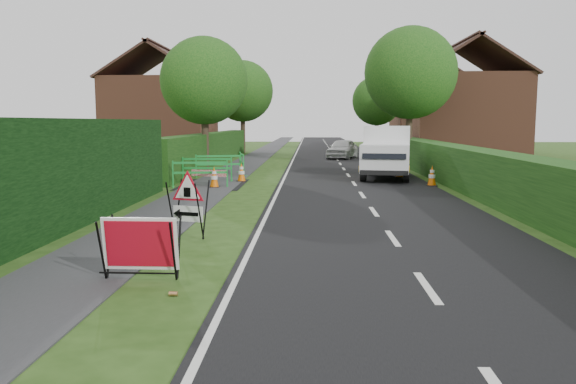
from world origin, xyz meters
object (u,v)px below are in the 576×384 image
object	(u,v)px
red_rect_sign	(140,245)
hatchback_car	(342,149)
works_van	(387,151)
triangle_sign	(186,200)

from	to	relation	value
red_rect_sign	hatchback_car	distance (m)	29.82
red_rect_sign	works_van	xyz separation A→B (m)	(5.89, 16.20, 0.63)
triangle_sign	works_van	world-z (taller)	works_van
triangle_sign	hatchback_car	size ratio (longest dim) A/B	0.31
works_van	hatchback_car	bearing A→B (deg)	104.91
red_rect_sign	hatchback_car	xyz separation A→B (m)	(4.71, 29.45, 0.10)
red_rect_sign	hatchback_car	world-z (taller)	hatchback_car
hatchback_car	works_van	bearing A→B (deg)	-68.55
works_van	hatchback_car	xyz separation A→B (m)	(-1.18, 13.25, -0.54)
triangle_sign	works_van	distance (m)	14.39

